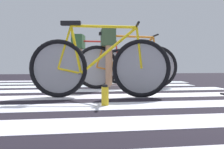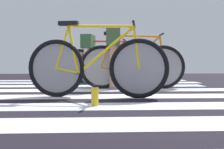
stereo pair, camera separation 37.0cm
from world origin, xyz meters
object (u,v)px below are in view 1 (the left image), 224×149
bicycle_3_of_3 (94,65)px  cyclist_3_of_3 (79,52)px  water_bottle (105,96)px  bicycle_1_of_3 (99,66)px  bicycle_2_of_3 (127,65)px  cyclist_2_of_3 (108,50)px

bicycle_3_of_3 → cyclist_3_of_3: (-0.30, 0.06, 0.26)m
bicycle_3_of_3 → water_bottle: bearing=-80.3°
water_bottle → bicycle_1_of_3: bearing=89.3°
bicycle_3_of_3 → water_bottle: 2.80m
bicycle_2_of_3 → water_bottle: bicycle_2_of_3 is taller
cyclist_2_of_3 → bicycle_3_of_3: (-0.16, 1.07, -0.25)m
cyclist_3_of_3 → bicycle_2_of_3: bearing=-44.1°
bicycle_1_of_3 → cyclist_2_of_3: 1.17m
bicycle_1_of_3 → bicycle_3_of_3: 2.18m
bicycle_1_of_3 → bicycle_2_of_3: (0.57, 1.09, 0.00)m
bicycle_2_of_3 → bicycle_3_of_3: size_ratio=1.02×
bicycle_2_of_3 → bicycle_3_of_3: same height
cyclist_3_of_3 → water_bottle: size_ratio=4.76×
cyclist_3_of_3 → cyclist_2_of_3: bearing=-55.9°
bicycle_1_of_3 → cyclist_2_of_3: (0.26, 1.11, 0.25)m
bicycle_3_of_3 → bicycle_1_of_3: bearing=-80.8°
cyclist_3_of_3 → water_bottle: 2.91m
cyclist_2_of_3 → cyclist_3_of_3: 1.22m
bicycle_2_of_3 → cyclist_2_of_3: bearing=-180.0°
cyclist_3_of_3 → water_bottle: bearing=-74.2°
bicycle_2_of_3 → cyclist_3_of_3: 1.40m
cyclist_2_of_3 → water_bottle: bearing=-96.5°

